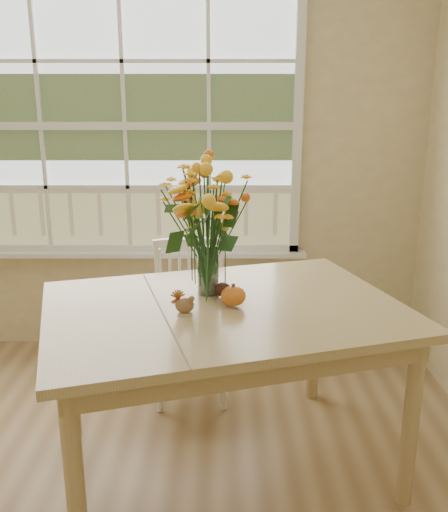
{
  "coord_description": "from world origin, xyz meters",
  "views": [
    {
      "loc": [
        0.65,
        -1.42,
        1.69
      ],
      "look_at": [
        0.65,
        0.85,
        1.05
      ],
      "focal_mm": 38.0,
      "sensor_mm": 36.0,
      "label": 1
    }
  ],
  "objects": [
    {
      "name": "dark_gourd",
      "position": [
        0.65,
        0.93,
        0.86
      ],
      "size": [
        0.13,
        0.1,
        0.07
      ],
      "color": "#38160F",
      "rests_on": "dining_table"
    },
    {
      "name": "dining_table",
      "position": [
        0.65,
        0.83,
        0.74
      ],
      "size": [
        1.8,
        1.5,
        0.83
      ],
      "rotation": [
        0.0,
        0.0,
        0.29
      ],
      "color": "tan",
      "rests_on": "floor"
    },
    {
      "name": "wall_back",
      "position": [
        0.0,
        2.25,
        1.35
      ],
      "size": [
        4.0,
        0.02,
        2.7
      ],
      "primitive_type": "cube",
      "color": "#D0B985",
      "rests_on": "floor"
    },
    {
      "name": "window",
      "position": [
        0.0,
        2.21,
        1.53
      ],
      "size": [
        2.42,
        0.12,
        1.74
      ],
      "color": "silver",
      "rests_on": "wall_back"
    },
    {
      "name": "pumpkin",
      "position": [
        0.69,
        0.82,
        0.87
      ],
      "size": [
        0.11,
        0.11,
        0.09
      ],
      "primitive_type": "ellipsoid",
      "color": "orange",
      "rests_on": "dining_table"
    },
    {
      "name": "windsor_chair",
      "position": [
        0.45,
        1.57,
        0.51
      ],
      "size": [
        0.45,
        0.43,
        0.91
      ],
      "rotation": [
        0.0,
        0.0,
        0.08
      ],
      "color": "white",
      "rests_on": "floor"
    },
    {
      "name": "flower_vase",
      "position": [
        0.58,
        0.99,
        1.17
      ],
      "size": [
        0.47,
        0.47,
        0.56
      ],
      "color": "white",
      "rests_on": "dining_table"
    },
    {
      "name": "turkey_figurine",
      "position": [
        0.48,
        0.72,
        0.87
      ],
      "size": [
        0.09,
        0.07,
        0.1
      ],
      "rotation": [
        0.0,
        0.0,
        0.17
      ],
      "color": "#CCB78C",
      "rests_on": "dining_table"
    }
  ]
}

